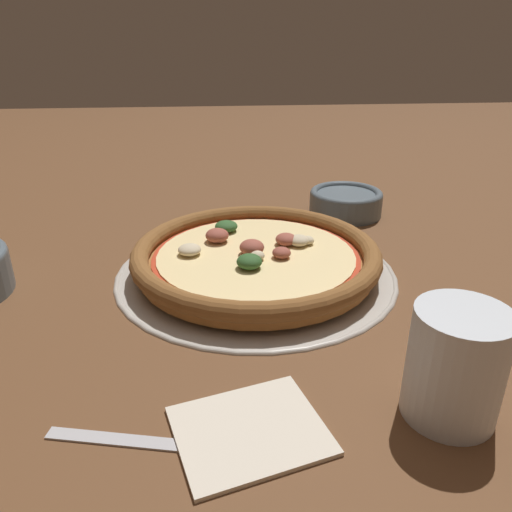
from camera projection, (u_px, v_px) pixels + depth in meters
name	position (u px, v px, depth m)	size (l,w,h in m)	color
ground_plane	(256.00, 273.00, 0.64)	(3.00, 3.00, 0.00)	brown
pizza_tray	(256.00, 271.00, 0.64)	(0.36, 0.36, 0.01)	#B7B2A8
pizza	(256.00, 256.00, 0.63)	(0.32, 0.32, 0.04)	#A86B33
bowl_near	(346.00, 201.00, 0.84)	(0.12, 0.12, 0.04)	slate
drinking_cup	(455.00, 365.00, 0.39)	(0.08, 0.08, 0.10)	silver
napkin	(250.00, 428.00, 0.39)	(0.14, 0.12, 0.01)	beige
fork	(174.00, 444.00, 0.38)	(0.18, 0.05, 0.00)	#B7B7BC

